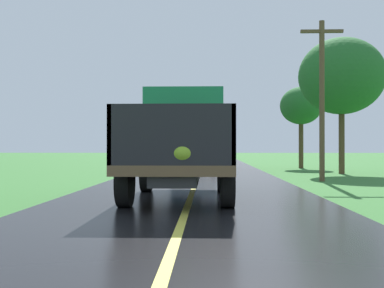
{
  "coord_description": "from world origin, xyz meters",
  "views": [
    {
      "loc": [
        0.43,
        -0.11,
        1.32
      ],
      "look_at": [
        -0.09,
        15.17,
        1.4
      ],
      "focal_mm": 44.52,
      "sensor_mm": 36.0,
      "label": 1
    }
  ],
  "objects_px": {
    "utility_pole_roadside": "(322,95)",
    "roadside_tree_mid_right": "(301,106)",
    "banana_truck_far": "(196,144)",
    "banana_truck_near": "(183,141)",
    "roadside_tree_near_left": "(342,76)"
  },
  "relations": [
    {
      "from": "utility_pole_roadside",
      "to": "roadside_tree_mid_right",
      "type": "height_order",
      "value": "utility_pole_roadside"
    },
    {
      "from": "utility_pole_roadside",
      "to": "roadside_tree_near_left",
      "type": "xyz_separation_m",
      "value": [
        2.13,
        4.99,
        1.43
      ]
    },
    {
      "from": "banana_truck_near",
      "to": "utility_pole_roadside",
      "type": "relative_size",
      "value": 0.96
    },
    {
      "from": "banana_truck_far",
      "to": "banana_truck_near",
      "type": "bearing_deg",
      "value": -89.72
    },
    {
      "from": "banana_truck_near",
      "to": "roadside_tree_near_left",
      "type": "height_order",
      "value": "roadside_tree_near_left"
    },
    {
      "from": "banana_truck_near",
      "to": "roadside_tree_mid_right",
      "type": "bearing_deg",
      "value": 69.69
    },
    {
      "from": "banana_truck_far",
      "to": "roadside_tree_near_left",
      "type": "xyz_separation_m",
      "value": [
        7.18,
        -4.3,
        3.25
      ]
    },
    {
      "from": "banana_truck_far",
      "to": "utility_pole_roadside",
      "type": "relative_size",
      "value": 0.95
    },
    {
      "from": "banana_truck_far",
      "to": "roadside_tree_near_left",
      "type": "distance_m",
      "value": 8.97
    },
    {
      "from": "utility_pole_roadside",
      "to": "roadside_tree_mid_right",
      "type": "relative_size",
      "value": 1.23
    },
    {
      "from": "banana_truck_far",
      "to": "roadside_tree_near_left",
      "type": "bearing_deg",
      "value": -30.93
    },
    {
      "from": "banana_truck_far",
      "to": "utility_pole_roadside",
      "type": "bearing_deg",
      "value": -61.46
    },
    {
      "from": "banana_truck_far",
      "to": "utility_pole_roadside",
      "type": "distance_m",
      "value": 10.72
    },
    {
      "from": "utility_pole_roadside",
      "to": "roadside_tree_mid_right",
      "type": "bearing_deg",
      "value": 83.03
    },
    {
      "from": "banana_truck_near",
      "to": "banana_truck_far",
      "type": "height_order",
      "value": "same"
    }
  ]
}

